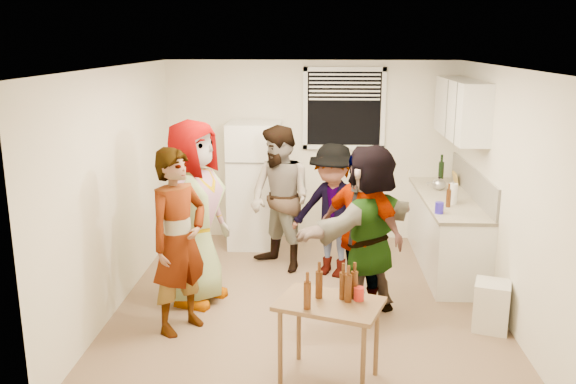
# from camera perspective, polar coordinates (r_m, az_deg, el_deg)

# --- Properties ---
(room) EXTENTS (4.00, 4.50, 2.50)m
(room) POSITION_cam_1_polar(r_m,az_deg,el_deg) (6.74, 1.77, -10.16)
(room) COLOR white
(room) RESTS_ON ground
(window) EXTENTS (1.12, 0.10, 1.06)m
(window) POSITION_cam_1_polar(r_m,az_deg,el_deg) (8.41, 5.27, 7.77)
(window) COLOR white
(window) RESTS_ON room
(refrigerator) EXTENTS (0.70, 0.70, 1.70)m
(refrigerator) POSITION_cam_1_polar(r_m,az_deg,el_deg) (8.30, -3.11, 0.70)
(refrigerator) COLOR white
(refrigerator) RESTS_ON ground
(counter_lower) EXTENTS (0.60, 2.20, 0.86)m
(counter_lower) POSITION_cam_1_polar(r_m,az_deg,el_deg) (7.82, 14.54, -3.76)
(counter_lower) COLOR white
(counter_lower) RESTS_ON ground
(countertop) EXTENTS (0.64, 2.22, 0.04)m
(countertop) POSITION_cam_1_polar(r_m,az_deg,el_deg) (7.70, 14.75, -0.57)
(countertop) COLOR beige
(countertop) RESTS_ON counter_lower
(backsplash) EXTENTS (0.03, 2.20, 0.36)m
(backsplash) POSITION_cam_1_polar(r_m,az_deg,el_deg) (7.72, 16.91, 0.85)
(backsplash) COLOR beige
(backsplash) RESTS_ON countertop
(upper_cabinets) EXTENTS (0.34, 1.60, 0.70)m
(upper_cabinets) POSITION_cam_1_polar(r_m,az_deg,el_deg) (7.73, 15.90, 7.49)
(upper_cabinets) COLOR white
(upper_cabinets) RESTS_ON room
(kettle) EXTENTS (0.23, 0.19, 0.19)m
(kettle) POSITION_cam_1_polar(r_m,az_deg,el_deg) (8.02, 13.91, 0.20)
(kettle) COLOR silver
(kettle) RESTS_ON countertop
(paper_towel) EXTENTS (0.11, 0.11, 0.24)m
(paper_towel) POSITION_cam_1_polar(r_m,az_deg,el_deg) (7.39, 15.09, -1.04)
(paper_towel) COLOR white
(paper_towel) RESTS_ON countertop
(wine_bottle) EXTENTS (0.07, 0.07, 0.28)m
(wine_bottle) POSITION_cam_1_polar(r_m,az_deg,el_deg) (8.43, 14.06, 0.86)
(wine_bottle) COLOR black
(wine_bottle) RESTS_ON countertop
(beer_bottle_counter) EXTENTS (0.05, 0.05, 0.20)m
(beer_bottle_counter) POSITION_cam_1_polar(r_m,az_deg,el_deg) (7.22, 14.73, -1.36)
(beer_bottle_counter) COLOR #47230C
(beer_bottle_counter) RESTS_ON countertop
(blue_cup) EXTENTS (0.10, 0.10, 0.13)m
(blue_cup) POSITION_cam_1_polar(r_m,az_deg,el_deg) (6.93, 13.94, -1.96)
(blue_cup) COLOR #2E20C7
(blue_cup) RESTS_ON countertop
(picture_frame) EXTENTS (0.02, 0.20, 0.17)m
(picture_frame) POSITION_cam_1_polar(r_m,az_deg,el_deg) (8.35, 15.38, 1.23)
(picture_frame) COLOR gold
(picture_frame) RESTS_ON countertop
(trash_bin) EXTENTS (0.41, 0.41, 0.48)m
(trash_bin) POSITION_cam_1_polar(r_m,az_deg,el_deg) (6.36, 18.50, -10.01)
(trash_bin) COLOR silver
(trash_bin) RESTS_ON ground
(serving_table) EXTENTS (0.96, 0.79, 0.70)m
(serving_table) POSITION_cam_1_polar(r_m,az_deg,el_deg) (5.36, 3.79, -17.03)
(serving_table) COLOR brown
(serving_table) RESTS_ON ground
(beer_bottle_table) EXTENTS (0.06, 0.06, 0.23)m
(beer_bottle_table) POSITION_cam_1_polar(r_m,az_deg,el_deg) (4.91, 1.80, -10.85)
(beer_bottle_table) COLOR #47230C
(beer_bottle_table) RESTS_ON serving_table
(red_cup) EXTENTS (0.08, 0.08, 0.11)m
(red_cup) POSITION_cam_1_polar(r_m,az_deg,el_deg) (5.08, 6.64, -10.03)
(red_cup) COLOR red
(red_cup) RESTS_ON serving_table
(guest_grey) EXTENTS (2.20, 1.64, 0.63)m
(guest_grey) POSITION_cam_1_polar(r_m,az_deg,el_deg) (6.84, -8.50, -9.94)
(guest_grey) COLOR gray
(guest_grey) RESTS_ON ground
(guest_stripe) EXTENTS (1.85, 1.59, 0.43)m
(guest_stripe) POSITION_cam_1_polar(r_m,az_deg,el_deg) (6.24, -9.83, -12.44)
(guest_stripe) COLOR #141933
(guest_stripe) RESTS_ON ground
(guest_back_left) EXTENTS (1.84, 1.89, 0.67)m
(guest_back_left) POSITION_cam_1_polar(r_m,az_deg,el_deg) (7.65, -0.71, -7.11)
(guest_back_left) COLOR brown
(guest_back_left) RESTS_ON ground
(guest_back_right) EXTENTS (1.62, 1.89, 0.59)m
(guest_back_right) POSITION_cam_1_polar(r_m,az_deg,el_deg) (7.48, 4.09, -7.67)
(guest_back_right) COLOR #3E3E42
(guest_back_right) RESTS_ON ground
(guest_black) EXTENTS (1.91, 1.96, 0.42)m
(guest_black) POSITION_cam_1_polar(r_m,az_deg,el_deg) (6.54, 6.51, -11.05)
(guest_black) COLOR black
(guest_black) RESTS_ON ground
(guest_orange) EXTENTS (2.43, 2.43, 0.53)m
(guest_orange) POSITION_cam_1_polar(r_m,az_deg,el_deg) (6.52, 7.30, -11.15)
(guest_orange) COLOR #E36E43
(guest_orange) RESTS_ON ground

